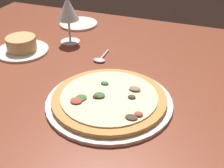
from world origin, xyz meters
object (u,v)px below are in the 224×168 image
pizza_main (109,100)px  wine_glass_near (68,10)px  ramekin_on_saucer (22,46)px  side_plate (79,24)px  spoon (100,59)px

pizza_main → wine_glass_near: wine_glass_near is taller
ramekin_on_saucer → side_plate: 30.84cm
pizza_main → spoon: (-11.76, 22.05, -0.75)cm
wine_glass_near → spoon: wine_glass_near is taller
wine_glass_near → spoon: (16.05, -9.31, -11.61)cm
pizza_main → ramekin_on_saucer: ramekin_on_saucer is taller
ramekin_on_saucer → wine_glass_near: (11.69, 13.23, 9.90)cm
pizza_main → side_plate: (-32.66, 48.14, -0.76)cm
ramekin_on_saucer → wine_glass_near: bearing=48.5°
pizza_main → wine_glass_near: size_ratio=1.96×
pizza_main → wine_glass_near: 43.30cm
wine_glass_near → side_plate: bearing=106.1°
ramekin_on_saucer → pizza_main: bearing=-24.6°
wine_glass_near → side_plate: size_ratio=1.08×
wine_glass_near → spoon: size_ratio=1.71×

